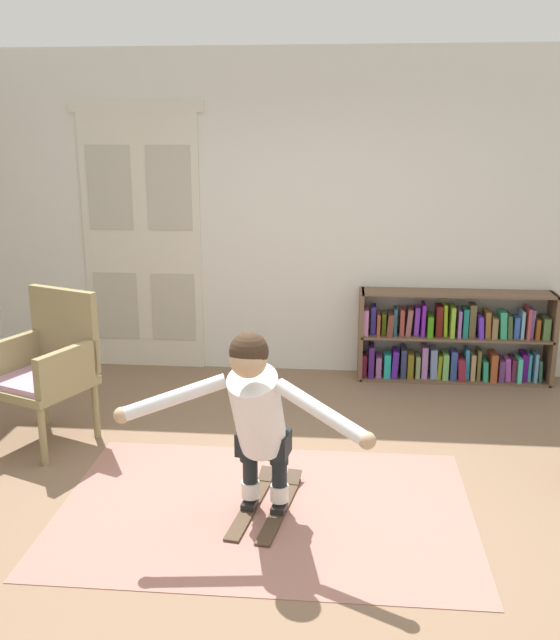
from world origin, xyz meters
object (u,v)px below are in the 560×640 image
wicker_chair (47,364)px  skis_pair (266,504)px  person_skier (256,411)px  bookshelf (453,342)px

wicker_chair → skis_pair: wicker_chair is taller
wicker_chair → person_skier: bearing=-31.9°
bookshelf → person_skier: 3.01m
bookshelf → wicker_chair: bearing=-152.7°
skis_pair → person_skier: (-0.03, -0.19, 0.68)m
wicker_chair → skis_pair: size_ratio=1.30×
bookshelf → wicker_chair: 3.49m
wicker_chair → person_skier: person_skier is taller
bookshelf → wicker_chair: size_ratio=1.57×
bookshelf → skis_pair: bearing=-120.5°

